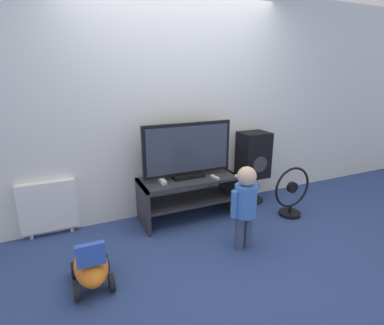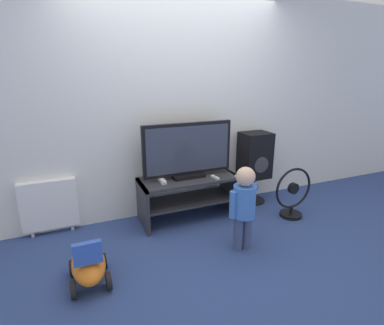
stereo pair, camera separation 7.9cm
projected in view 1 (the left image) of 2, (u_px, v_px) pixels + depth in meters
name	position (u px, v px, depth m)	size (l,w,h in m)	color
ground_plane	(197.00, 226.00, 3.40)	(16.00, 16.00, 0.00)	navy
wall_back	(177.00, 106.00, 3.51)	(10.00, 0.06, 2.60)	silver
tv_stand	(189.00, 191.00, 3.51)	(1.14, 0.48, 0.51)	#2D2D33
television	(188.00, 151.00, 3.38)	(1.06, 0.20, 0.63)	black
game_console	(162.00, 181.00, 3.30)	(0.05, 0.18, 0.04)	white
remote_primary	(215.00, 177.00, 3.44)	(0.05, 0.13, 0.03)	white
child	(245.00, 201.00, 2.86)	(0.32, 0.48, 0.84)	#3F4C72
speaker_tower	(253.00, 157.00, 3.91)	(0.37, 0.34, 0.94)	black
floor_fan	(292.00, 194.00, 3.59)	(0.51, 0.26, 0.62)	black
ride_on_toy	(91.00, 266.00, 2.43)	(0.31, 0.53, 0.45)	orange
radiator	(49.00, 207.00, 3.14)	(0.56, 0.08, 0.60)	white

